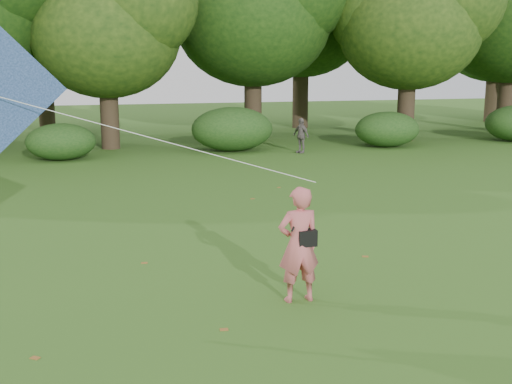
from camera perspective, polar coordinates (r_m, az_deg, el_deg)
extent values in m
plane|color=#265114|center=(10.01, 4.16, -10.62)|extent=(100.00, 100.00, 0.00)
imported|color=#C55C5F|center=(10.17, 3.81, -4.68)|extent=(0.69, 0.46, 1.87)
imported|color=slate|center=(26.92, 4.01, 5.03)|extent=(0.69, 0.92, 1.46)
cube|color=black|center=(10.15, 4.52, -4.07)|extent=(0.30, 0.20, 0.26)
cylinder|color=black|center=(10.01, 3.92, -2.14)|extent=(0.33, 0.14, 0.47)
cylinder|color=white|center=(9.68, -9.42, 4.81)|extent=(4.99, 0.79, 1.47)
cylinder|color=#3A2D1E|center=(28.85, -12.90, 6.89)|extent=(0.80, 0.80, 3.15)
ellipsoid|color=#1E3F11|center=(28.79, -13.20, 13.51)|extent=(6.40, 6.40, 5.44)
cylinder|color=#3A2D1E|center=(31.85, -0.27, 8.06)|extent=(0.86, 0.86, 3.67)
ellipsoid|color=#1E3F11|center=(31.85, -0.28, 15.13)|extent=(7.60, 7.60, 6.46)
cylinder|color=#3A2D1E|center=(32.09, 13.20, 7.57)|extent=(0.83, 0.83, 3.43)
ellipsoid|color=#1E3F11|center=(32.06, 13.50, 13.97)|extent=(6.80, 6.80, 5.78)
cylinder|color=#3A2D1E|center=(37.50, 21.32, 7.89)|extent=(0.87, 0.87, 3.78)
ellipsoid|color=#1E3F11|center=(37.51, 21.78, 14.04)|extent=(7.80, 7.80, 6.63)
cylinder|color=#3A2D1E|center=(36.35, -18.17, 7.79)|extent=(0.84, 0.84, 3.50)
ellipsoid|color=#1E3F11|center=(36.33, -18.54, 13.57)|extent=(7.00, 7.00, 5.95)
cylinder|color=#3A2D1E|center=(37.30, 3.97, 8.81)|extent=(0.90, 0.90, 4.02)
ellipsoid|color=#1E3F11|center=(37.34, 4.06, 15.20)|extent=(7.80, 7.80, 6.63)
cylinder|color=#3A2D1E|center=(43.71, 20.26, 8.24)|extent=(0.85, 0.85, 3.57)
ellipsoid|color=#1E3F11|center=(43.70, 20.61, 13.16)|extent=(7.20, 7.20, 6.12)
ellipsoid|color=#264919|center=(26.04, -16.96, 4.30)|extent=(2.66, 2.09, 1.42)
ellipsoid|color=#264919|center=(27.48, -2.14, 5.61)|extent=(3.50, 2.75, 1.88)
ellipsoid|color=#264919|center=(29.39, 11.58, 5.48)|extent=(2.94, 2.31, 1.58)
cube|color=brown|center=(9.04, -19.04, -13.77)|extent=(0.14, 0.14, 0.01)
cube|color=brown|center=(17.90, -0.32, -0.61)|extent=(0.14, 0.12, 0.01)
cube|color=brown|center=(19.52, 2.05, 0.41)|extent=(0.14, 0.14, 0.01)
cube|color=brown|center=(9.40, -2.86, -12.11)|extent=(0.13, 0.09, 0.01)
cube|color=brown|center=(12.85, 9.69, -5.67)|extent=(0.14, 0.11, 0.01)
cube|color=brown|center=(12.46, -9.89, -6.23)|extent=(0.12, 0.09, 0.01)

